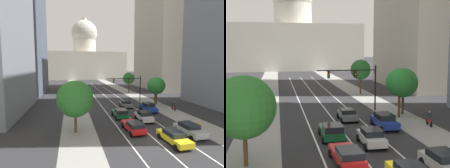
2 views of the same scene
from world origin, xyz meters
The scene contains 23 objects.
ground_plane centered at (0.00, 40.00, 0.00)m, with size 400.00×400.00×0.00m, color #2B2B2D.
sidewalk_left centered at (-8.47, 35.00, 0.01)m, with size 4.39×130.00×0.01m, color gray.
sidewalk_right centered at (8.47, 35.00, 0.01)m, with size 4.39×130.00×0.01m, color gray.
lane_stripe_left centered at (-3.14, 25.00, 0.01)m, with size 0.16×90.00×0.01m, color white.
lane_stripe_center centered at (0.00, 25.00, 0.01)m, with size 0.16×90.00×0.01m, color white.
lane_stripe_right centered at (3.14, 25.00, 0.01)m, with size 0.16×90.00×0.01m, color white.
office_tower_far_left centered at (-25.40, 42.30, 20.99)m, with size 16.33×22.72×41.91m.
office_tower_far_right centered at (25.96, 44.77, 27.16)m, with size 17.50×26.23×54.24m.
capitol_building centered at (0.00, 105.62, 12.51)m, with size 49.65×27.75×39.24m.
car_gray centered at (1.57, 16.87, 0.72)m, with size 2.08×4.07×1.38m.
car_silver centered at (4.70, 0.46, 0.77)m, with size 2.15×4.50×1.47m.
car_red centered at (-1.56, 3.11, 0.74)m, with size 2.16×4.82×1.40m.
car_yellow centered at (1.57, -1.24, 0.74)m, with size 2.11×4.81×1.40m.
car_blue centered at (4.71, 12.72, 0.81)m, with size 2.04×4.71×1.56m.
car_white centered at (1.57, 7.25, 0.78)m, with size 2.02×4.11×1.50m.
car_green centered at (-1.57, 9.70, 0.81)m, with size 2.18×4.39×1.57m.
traffic_signal_mast centered at (3.94, 21.83, 4.38)m, with size 8.11×0.39×6.16m.
fire_hydrant centered at (7.73, 2.67, 0.46)m, with size 0.26×0.35×0.91m.
cyclist centered at (9.77, 12.46, 0.85)m, with size 0.38×1.70×1.72m.
street_tree_far_right centered at (8.59, 36.86, 4.47)m, with size 3.70×3.70×6.34m.
street_tree_mid_right centered at (8.23, 17.35, 4.32)m, with size 3.39×3.39×6.04m.
street_tree_near_left centered at (-8.85, 4.40, 4.35)m, with size 4.61×4.61×6.66m.
street_tree_near_right centered at (9.36, 18.90, 4.06)m, with size 3.75×3.75×5.95m.
Camera 1 is at (-9.31, -18.84, 8.48)m, focal length 29.66 mm.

